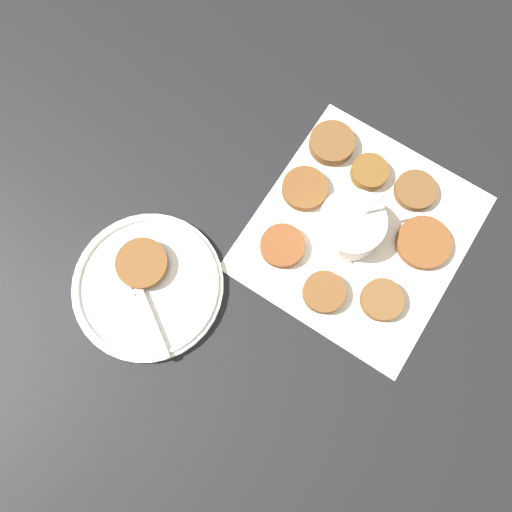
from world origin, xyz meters
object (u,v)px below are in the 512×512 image
object	(u,v)px
fork	(140,292)
serving_plate	(148,286)
fritter_on_plate	(142,263)
sauce_bowl	(350,226)

from	to	relation	value
fork	serving_plate	bearing A→B (deg)	171.64
fritter_on_plate	fork	world-z (taller)	fritter_on_plate
serving_plate	fritter_on_plate	bearing A→B (deg)	-139.46
sauce_bowl	fork	world-z (taller)	sauce_bowl
fritter_on_plate	sauce_bowl	bearing A→B (deg)	128.25
sauce_bowl	fork	size ratio (longest dim) A/B	0.74
sauce_bowl	serving_plate	distance (m)	0.33
fritter_on_plate	fork	size ratio (longest dim) A/B	0.52
sauce_bowl	serving_plate	xyz separation A→B (m)	(0.23, -0.23, -0.02)
sauce_bowl	fritter_on_plate	world-z (taller)	sauce_bowl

